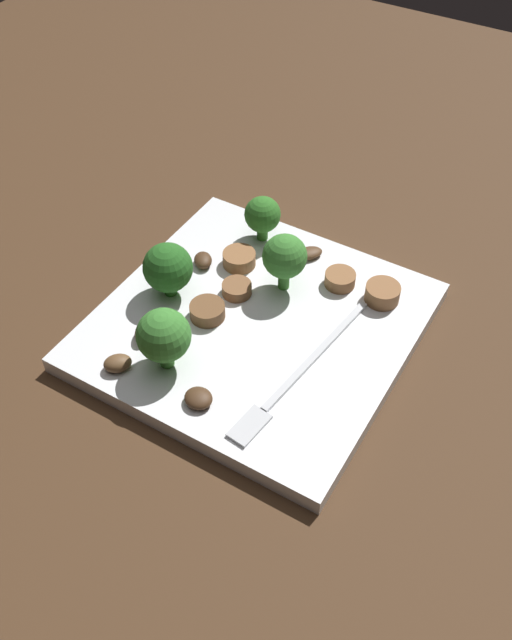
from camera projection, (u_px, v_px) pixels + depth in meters
name	position (u px, v px, depth m)	size (l,w,h in m)	color
ground_plane	(256.00, 333.00, 0.62)	(1.40, 1.40, 0.00)	#422B19
plate	(256.00, 326.00, 0.61)	(0.26, 0.26, 0.02)	white
fork	(295.00, 378.00, 0.56)	(0.18, 0.03, 0.00)	silver
broccoli_floret_0	(281.00, 256.00, 0.61)	(0.04, 0.04, 0.06)	#408630
broccoli_floret_1	(263.00, 215.00, 0.66)	(0.03, 0.03, 0.05)	#347525
broccoli_floret_2	(168.00, 268.00, 0.61)	(0.04, 0.04, 0.05)	#296420
broccoli_floret_3	(164.00, 336.00, 0.55)	(0.04, 0.04, 0.06)	#408630
sausage_slice_0	(237.00, 289.00, 0.63)	(0.03, 0.03, 0.01)	brown
sausage_slice_1	(382.00, 293.00, 0.62)	(0.03, 0.03, 0.02)	brown
sausage_slice_2	(239.00, 259.00, 0.65)	(0.03, 0.03, 0.01)	brown
sausage_slice_3	(207.00, 311.00, 0.61)	(0.03, 0.03, 0.01)	brown
sausage_slice_4	(340.00, 279.00, 0.63)	(0.03, 0.03, 0.01)	brown
mushroom_0	(203.00, 260.00, 0.65)	(0.02, 0.02, 0.01)	#422B19
mushroom_1	(146.00, 329.00, 0.59)	(0.03, 0.02, 0.01)	brown
mushroom_2	(312.00, 255.00, 0.66)	(0.03, 0.02, 0.01)	#4C331E
mushroom_3	(198.00, 398.00, 0.54)	(0.02, 0.02, 0.01)	#422B19
mushroom_5	(118.00, 363.00, 0.57)	(0.02, 0.02, 0.01)	brown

